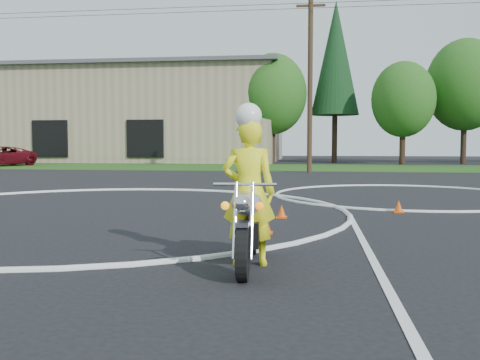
# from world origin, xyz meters

# --- Properties ---
(ground) EXTENTS (120.00, 120.00, 0.00)m
(ground) POSITION_xyz_m (0.00, 0.00, 0.00)
(ground) COLOR black
(ground) RESTS_ON ground
(grass_strip) EXTENTS (120.00, 10.00, 0.02)m
(grass_strip) POSITION_xyz_m (0.00, 27.00, 0.01)
(grass_strip) COLOR #1E4714
(grass_strip) RESTS_ON ground
(course_markings) EXTENTS (19.05, 19.05, 0.12)m
(course_markings) POSITION_xyz_m (2.17, 4.35, 0.01)
(course_markings) COLOR silver
(course_markings) RESTS_ON ground
(primary_motorcycle) EXTENTS (0.79, 2.26, 1.19)m
(primary_motorcycle) POSITION_xyz_m (4.28, -2.15, 0.58)
(primary_motorcycle) COLOR black
(primary_motorcycle) RESTS_ON ground
(rider_primary_grp) EXTENTS (0.75, 0.51, 2.21)m
(rider_primary_grp) POSITION_xyz_m (4.28, -2.01, 1.06)
(rider_primary_grp) COLOR #FEFF1A
(rider_primary_grp) RESTS_ON ground
(pickup_grp) EXTENTS (4.11, 5.56, 1.40)m
(pickup_grp) POSITION_xyz_m (-16.93, 26.22, 0.70)
(pickup_grp) COLOR #5B0A14
(pickup_grp) RESTS_ON ground
(traffic_cones) EXTENTS (15.95, 10.80, 0.30)m
(traffic_cones) POSITION_xyz_m (7.14, 3.16, 0.14)
(traffic_cones) COLOR #E34B0B
(traffic_cones) RESTS_ON ground
(warehouse) EXTENTS (41.00, 17.00, 8.30)m
(warehouse) POSITION_xyz_m (-18.00, 39.99, 4.16)
(warehouse) COLOR tan
(warehouse) RESTS_ON ground
(treeline) EXTENTS (38.20, 8.10, 14.52)m
(treeline) POSITION_xyz_m (14.78, 34.61, 6.62)
(treeline) COLOR #382619
(treeline) RESTS_ON ground
(utility_poles) EXTENTS (41.60, 1.12, 10.00)m
(utility_poles) POSITION_xyz_m (5.00, 21.00, 5.20)
(utility_poles) COLOR #473321
(utility_poles) RESTS_ON ground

